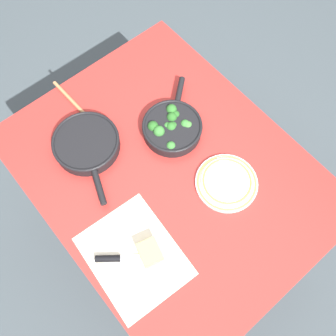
{
  "coord_description": "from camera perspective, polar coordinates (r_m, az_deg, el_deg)",
  "views": [
    {
      "loc": [
        0.43,
        -0.37,
        2.06
      ],
      "look_at": [
        0.0,
        0.0,
        0.78
      ],
      "focal_mm": 40.0,
      "sensor_mm": 36.0,
      "label": 1
    }
  ],
  "objects": [
    {
      "name": "ground_plane",
      "position": [
        2.14,
        -0.0,
        -8.41
      ],
      "size": [
        14.0,
        14.0,
        0.0
      ],
      "primitive_type": "plane",
      "color": "#424C51"
    },
    {
      "name": "dining_table_red",
      "position": [
        1.5,
        -0.0,
        -1.58
      ],
      "size": [
        1.2,
        0.93,
        0.76
      ],
      "color": "#B72D28",
      "rests_on": "ground_plane"
    },
    {
      "name": "skillet_broccoli",
      "position": [
        1.47,
        0.59,
        6.28
      ],
      "size": [
        0.28,
        0.31,
        0.07
      ],
      "rotation": [
        0.0,
        0.0,
        2.26
      ],
      "color": "black",
      "rests_on": "dining_table_red"
    },
    {
      "name": "skillet_eggs",
      "position": [
        1.48,
        -12.29,
        3.58
      ],
      "size": [
        0.38,
        0.26,
        0.06
      ],
      "rotation": [
        0.0,
        0.0,
        5.92
      ],
      "color": "black",
      "rests_on": "dining_table_red"
    },
    {
      "name": "wooden_spoon",
      "position": [
        1.57,
        -12.43,
        7.87
      ],
      "size": [
        0.35,
        0.04,
        0.02
      ],
      "rotation": [
        0.0,
        0.0,
        6.32
      ],
      "color": "#A87A4C",
      "rests_on": "dining_table_red"
    },
    {
      "name": "parchment_sheet",
      "position": [
        1.33,
        -5.2,
        -13.21
      ],
      "size": [
        0.38,
        0.31,
        0.0
      ],
      "color": "silver",
      "rests_on": "dining_table_red"
    },
    {
      "name": "grater_knife",
      "position": [
        1.33,
        -7.4,
        -13.52
      ],
      "size": [
        0.17,
        0.2,
        0.02
      ],
      "rotation": [
        0.0,
        0.0,
        0.89
      ],
      "color": "silver",
      "rests_on": "dining_table_red"
    },
    {
      "name": "cheese_block",
      "position": [
        1.31,
        -2.77,
        -12.76
      ],
      "size": [
        0.1,
        0.09,
        0.05
      ],
      "color": "#EACC66",
      "rests_on": "dining_table_red"
    },
    {
      "name": "dinner_plate_stack",
      "position": [
        1.41,
        8.94,
        -2.15
      ],
      "size": [
        0.23,
        0.23,
        0.03
      ],
      "color": "silver",
      "rests_on": "dining_table_red"
    }
  ]
}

